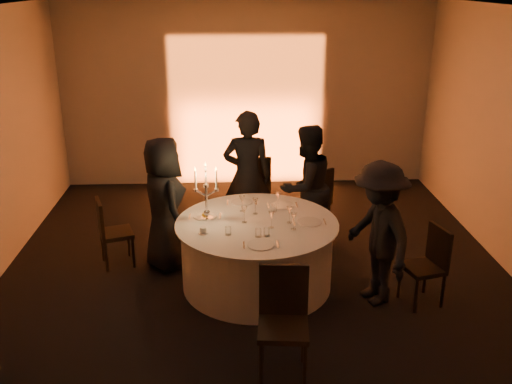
{
  "coord_description": "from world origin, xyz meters",
  "views": [
    {
      "loc": [
        -0.28,
        -5.74,
        3.28
      ],
      "look_at": [
        0.0,
        0.2,
        1.05
      ],
      "focal_mm": 40.0,
      "sensor_mm": 36.0,
      "label": 1
    }
  ],
  "objects_px": {
    "banquet_table": "(257,254)",
    "candelabra": "(207,200)",
    "chair_right": "(429,261)",
    "guest_left": "(164,204)",
    "chair_left": "(110,229)",
    "chair_back_left": "(253,187)",
    "chair_back_right": "(315,197)",
    "guest_back_left": "(247,176)",
    "guest_right": "(378,234)",
    "coffee_cup": "(203,230)",
    "chair_front": "(283,315)",
    "guest_back_right": "(306,187)"
  },
  "relations": [
    {
      "from": "chair_right",
      "to": "guest_left",
      "type": "bearing_deg",
      "value": -124.17
    },
    {
      "from": "guest_back_left",
      "to": "banquet_table",
      "type": "bearing_deg",
      "value": 95.37
    },
    {
      "from": "chair_front",
      "to": "chair_back_right",
      "type": "bearing_deg",
      "value": 81.64
    },
    {
      "from": "chair_back_right",
      "to": "guest_back_right",
      "type": "bearing_deg",
      "value": 32.83
    },
    {
      "from": "guest_left",
      "to": "candelabra",
      "type": "distance_m",
      "value": 0.68
    },
    {
      "from": "banquet_table",
      "to": "chair_back_left",
      "type": "xyz_separation_m",
      "value": [
        0.03,
        1.62,
        0.21
      ]
    },
    {
      "from": "chair_back_right",
      "to": "guest_right",
      "type": "bearing_deg",
      "value": 73.19
    },
    {
      "from": "chair_front",
      "to": "candelabra",
      "type": "distance_m",
      "value": 1.84
    },
    {
      "from": "chair_front",
      "to": "guest_right",
      "type": "xyz_separation_m",
      "value": [
        1.1,
        1.13,
        0.23
      ]
    },
    {
      "from": "chair_back_left",
      "to": "chair_back_right",
      "type": "xyz_separation_m",
      "value": [
        0.82,
        -0.27,
        -0.07
      ]
    },
    {
      "from": "chair_front",
      "to": "coffee_cup",
      "type": "bearing_deg",
      "value": 125.38
    },
    {
      "from": "chair_left",
      "to": "guest_back_left",
      "type": "xyz_separation_m",
      "value": [
        1.67,
        0.74,
        0.39
      ]
    },
    {
      "from": "banquet_table",
      "to": "guest_right",
      "type": "bearing_deg",
      "value": -17.36
    },
    {
      "from": "chair_back_left",
      "to": "chair_back_right",
      "type": "relative_size",
      "value": 1.12
    },
    {
      "from": "banquet_table",
      "to": "guest_back_right",
      "type": "height_order",
      "value": "guest_back_right"
    },
    {
      "from": "chair_left",
      "to": "chair_right",
      "type": "relative_size",
      "value": 0.99
    },
    {
      "from": "chair_back_left",
      "to": "candelabra",
      "type": "relative_size",
      "value": 1.59
    },
    {
      "from": "chair_front",
      "to": "banquet_table",
      "type": "bearing_deg",
      "value": 101.06
    },
    {
      "from": "chair_right",
      "to": "guest_right",
      "type": "bearing_deg",
      "value": -112.49
    },
    {
      "from": "banquet_table",
      "to": "candelabra",
      "type": "relative_size",
      "value": 2.72
    },
    {
      "from": "chair_left",
      "to": "candelabra",
      "type": "bearing_deg",
      "value": -129.07
    },
    {
      "from": "chair_right",
      "to": "candelabra",
      "type": "relative_size",
      "value": 1.3
    },
    {
      "from": "chair_back_right",
      "to": "chair_front",
      "type": "distance_m",
      "value": 2.96
    },
    {
      "from": "guest_back_left",
      "to": "guest_right",
      "type": "bearing_deg",
      "value": 130.67
    },
    {
      "from": "guest_left",
      "to": "coffee_cup",
      "type": "height_order",
      "value": "guest_left"
    },
    {
      "from": "chair_right",
      "to": "guest_left",
      "type": "height_order",
      "value": "guest_left"
    },
    {
      "from": "coffee_cup",
      "to": "candelabra",
      "type": "height_order",
      "value": "candelabra"
    },
    {
      "from": "guest_back_right",
      "to": "candelabra",
      "type": "height_order",
      "value": "guest_back_right"
    },
    {
      "from": "banquet_table",
      "to": "chair_left",
      "type": "distance_m",
      "value": 1.82
    },
    {
      "from": "chair_back_right",
      "to": "candelabra",
      "type": "xyz_separation_m",
      "value": [
        -1.4,
        -1.23,
        0.47
      ]
    },
    {
      "from": "chair_left",
      "to": "guest_left",
      "type": "distance_m",
      "value": 0.74
    },
    {
      "from": "chair_back_right",
      "to": "chair_front",
      "type": "height_order",
      "value": "chair_front"
    },
    {
      "from": "chair_front",
      "to": "guest_right",
      "type": "bearing_deg",
      "value": 51.09
    },
    {
      "from": "coffee_cup",
      "to": "chair_front",
      "type": "bearing_deg",
      "value": -59.87
    },
    {
      "from": "guest_back_right",
      "to": "coffee_cup",
      "type": "relative_size",
      "value": 14.6
    },
    {
      "from": "chair_left",
      "to": "guest_right",
      "type": "distance_m",
      "value": 3.14
    },
    {
      "from": "guest_left",
      "to": "guest_back_left",
      "type": "distance_m",
      "value": 1.27
    },
    {
      "from": "banquet_table",
      "to": "chair_front",
      "type": "height_order",
      "value": "chair_front"
    },
    {
      "from": "coffee_cup",
      "to": "chair_back_left",
      "type": "bearing_deg",
      "value": 71.88
    },
    {
      "from": "guest_left",
      "to": "guest_back_right",
      "type": "xyz_separation_m",
      "value": [
        1.74,
        0.5,
        0.0
      ]
    },
    {
      "from": "guest_back_right",
      "to": "candelabra",
      "type": "xyz_separation_m",
      "value": [
        -1.22,
        -0.89,
        0.2
      ]
    },
    {
      "from": "chair_right",
      "to": "guest_back_left",
      "type": "xyz_separation_m",
      "value": [
        -1.86,
        1.75,
        0.39
      ]
    },
    {
      "from": "chair_back_left",
      "to": "chair_right",
      "type": "relative_size",
      "value": 1.23
    },
    {
      "from": "banquet_table",
      "to": "guest_left",
      "type": "relative_size",
      "value": 1.12
    },
    {
      "from": "chair_right",
      "to": "coffee_cup",
      "type": "distance_m",
      "value": 2.41
    },
    {
      "from": "chair_back_right",
      "to": "chair_right",
      "type": "bearing_deg",
      "value": 87.96
    },
    {
      "from": "chair_back_right",
      "to": "guest_back_right",
      "type": "relative_size",
      "value": 0.58
    },
    {
      "from": "banquet_table",
      "to": "candelabra",
      "type": "bearing_deg",
      "value": 167.75
    },
    {
      "from": "guest_back_left",
      "to": "coffee_cup",
      "type": "distance_m",
      "value": 1.63
    },
    {
      "from": "chair_left",
      "to": "chair_back_left",
      "type": "relative_size",
      "value": 0.81
    }
  ]
}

